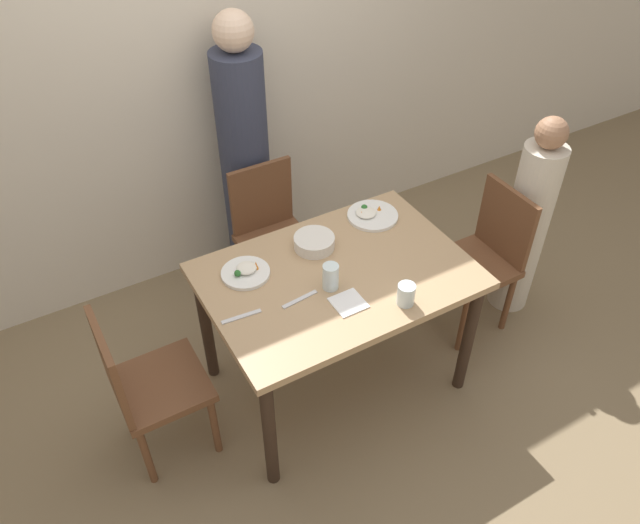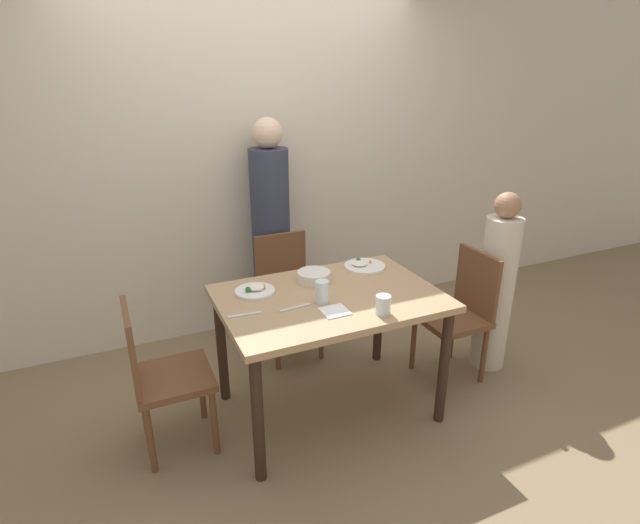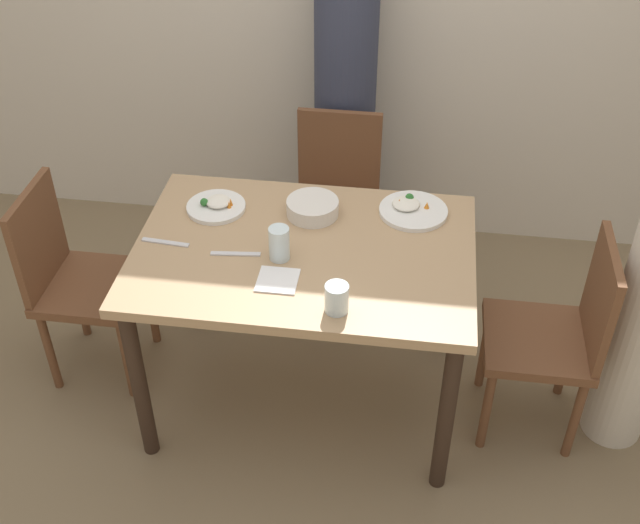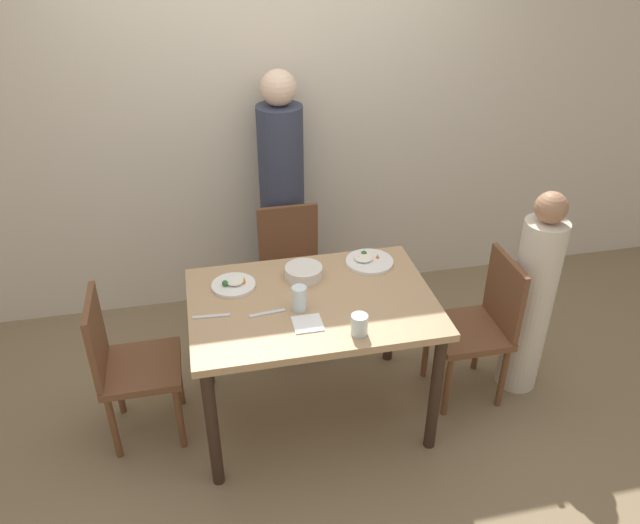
% 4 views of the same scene
% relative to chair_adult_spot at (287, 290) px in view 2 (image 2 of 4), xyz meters
% --- Properties ---
extents(ground_plane, '(10.00, 10.00, 0.00)m').
position_rel_chair_adult_spot_xyz_m(ground_plane, '(-0.03, -0.76, -0.48)').
color(ground_plane, '#847051').
extents(wall_back, '(10.00, 0.06, 2.70)m').
position_rel_chair_adult_spot_xyz_m(wall_back, '(-0.03, 0.55, 0.87)').
color(wall_back, beige).
rests_on(wall_back, ground_plane).
extents(dining_table, '(1.24, 0.86, 0.78)m').
position_rel_chair_adult_spot_xyz_m(dining_table, '(-0.03, -0.76, 0.20)').
color(dining_table, tan).
rests_on(dining_table, ground_plane).
extents(chair_adult_spot, '(0.40, 0.40, 0.87)m').
position_rel_chair_adult_spot_xyz_m(chair_adult_spot, '(0.00, 0.00, 0.00)').
color(chair_adult_spot, brown).
rests_on(chair_adult_spot, ground_plane).
extents(chair_child_spot, '(0.40, 0.40, 0.87)m').
position_rel_chair_adult_spot_xyz_m(chair_child_spot, '(0.93, -0.77, 0.00)').
color(chair_child_spot, brown).
rests_on(chair_child_spot, ground_plane).
extents(chair_empty_left, '(0.40, 0.40, 0.87)m').
position_rel_chair_adult_spot_xyz_m(chair_empty_left, '(-0.98, -0.70, 0.00)').
color(chair_empty_left, brown).
rests_on(chair_empty_left, ground_plane).
extents(person_adult, '(0.29, 0.29, 1.66)m').
position_rel_chair_adult_spot_xyz_m(person_adult, '(0.00, 0.32, 0.31)').
color(person_adult, '#33384C').
rests_on(person_adult, ground_plane).
extents(person_child, '(0.23, 0.23, 1.25)m').
position_rel_chair_adult_spot_xyz_m(person_child, '(1.22, -0.77, 0.11)').
color(person_child, beige).
rests_on(person_child, ground_plane).
extents(bowl_curry, '(0.20, 0.20, 0.06)m').
position_rel_chair_adult_spot_xyz_m(bowl_curry, '(-0.03, -0.55, 0.33)').
color(bowl_curry, silver).
rests_on(bowl_curry, dining_table).
extents(plate_rice_adult, '(0.23, 0.23, 0.05)m').
position_rel_chair_adult_spot_xyz_m(plate_rice_adult, '(-0.40, -0.56, 0.31)').
color(plate_rice_adult, white).
rests_on(plate_rice_adult, dining_table).
extents(plate_rice_child, '(0.26, 0.26, 0.05)m').
position_rel_chair_adult_spot_xyz_m(plate_rice_child, '(0.35, -0.48, 0.31)').
color(plate_rice_child, white).
rests_on(plate_rice_child, dining_table).
extents(glass_water_tall, '(0.07, 0.07, 0.13)m').
position_rel_chair_adult_spot_xyz_m(glass_water_tall, '(-0.10, -0.83, 0.36)').
color(glass_water_tall, silver).
rests_on(glass_water_tall, dining_table).
extents(glass_water_short, '(0.08, 0.08, 0.10)m').
position_rel_chair_adult_spot_xyz_m(glass_water_short, '(0.13, -1.08, 0.35)').
color(glass_water_short, silver).
rests_on(glass_water_short, dining_table).
extents(napkin_folded, '(0.14, 0.14, 0.01)m').
position_rel_chair_adult_spot_xyz_m(napkin_folded, '(-0.09, -0.96, 0.30)').
color(napkin_folded, white).
rests_on(napkin_folded, dining_table).
extents(fork_steel, '(0.18, 0.04, 0.01)m').
position_rel_chair_adult_spot_xyz_m(fork_steel, '(-0.26, -0.84, 0.30)').
color(fork_steel, silver).
rests_on(fork_steel, dining_table).
extents(spoon_steel, '(0.18, 0.04, 0.01)m').
position_rel_chair_adult_spot_xyz_m(spoon_steel, '(-0.53, -0.80, 0.30)').
color(spoon_steel, silver).
rests_on(spoon_steel, dining_table).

